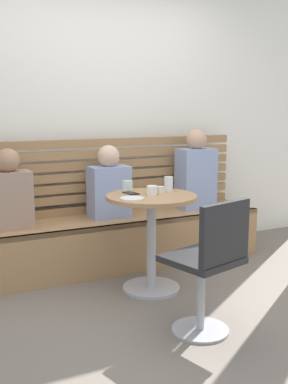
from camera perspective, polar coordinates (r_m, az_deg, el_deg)
name	(u,v)px	position (r m, az deg, el deg)	size (l,w,h in m)	color
ground	(185,319)	(3.26, 5.00, -15.00)	(8.00, 8.00, 0.00)	#70665B
back_wall	(95,100)	(4.44, -5.90, 10.96)	(5.20, 0.10, 2.90)	white
booth_bench	(115,242)	(4.19, -3.49, -5.97)	(2.70, 0.52, 0.44)	#A87C51
booth_backrest	(104,175)	(4.29, -4.81, 2.01)	(2.65, 0.04, 0.67)	#9A7249
cafe_table	(151,224)	(3.58, 0.89, -3.86)	(0.68, 0.68, 0.74)	#ADADB2
white_chair	(210,262)	(2.91, 7.94, -8.37)	(0.49, 0.49, 0.85)	#ADADB2
person_adult	(196,173)	(4.47, 6.25, 2.26)	(0.34, 0.22, 0.75)	#8C9EC6
person_child_left	(9,194)	(3.85, -15.89, -0.18)	(0.34, 0.22, 0.63)	#9E7F6B
person_child_middle	(109,186)	(4.10, -4.24, 0.74)	(0.34, 0.22, 0.63)	#8C9EC6
cup_espresso_small	(160,190)	(3.59, 1.99, 0.25)	(0.06, 0.06, 0.06)	silver
cup_ceramic_white	(152,190)	(3.52, 0.95, 0.19)	(0.08, 0.08, 0.07)	white
cup_water_clear	(169,184)	(3.72, 2.97, 1.02)	(0.07, 0.07, 0.11)	white
cup_glass_short	(128,186)	(3.70, -1.99, 0.75)	(0.08, 0.08, 0.08)	silver
plate_small	(132,199)	(3.36, -1.44, -0.80)	(0.17, 0.17, 0.01)	white
phone_on_table	(131,193)	(3.58, -1.57, -0.14)	(0.07, 0.14, 0.01)	black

